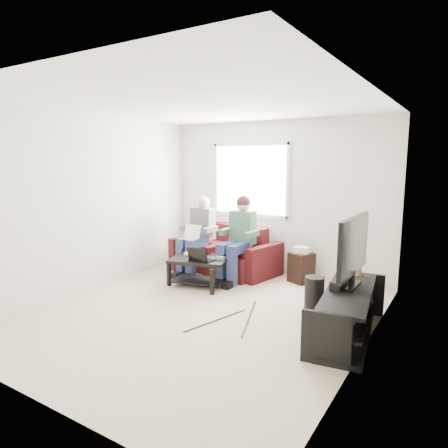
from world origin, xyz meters
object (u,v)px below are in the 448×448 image
Objects in this scene: tv at (353,248)px; end_table at (301,266)px; sofa at (226,255)px; coffee_table at (199,266)px; tv_stand at (348,315)px; subwoofer at (314,298)px.

tv is 1.90× the size of end_table.
sofa reaches higher than end_table.
tv reaches higher than coffee_table.
tv is at bearing -28.98° from sofa.
sofa is at bearing 149.32° from tv_stand.
sofa is at bearing -174.36° from end_table.
tv is (-0.00, 0.10, 0.75)m from tv_stand.
tv is 2.05m from end_table.
end_table is at bearing 5.64° from sofa.
coffee_table is 0.90× the size of tv.
tv is at bearing -11.09° from coffee_table.
coffee_table is 2.00m from subwoofer.
coffee_table is at bearing -86.54° from sofa.
subwoofer is (-0.47, 0.15, -0.72)m from tv.
tv_stand reaches higher than coffee_table.
subwoofer reaches higher than tv_stand.
coffee_table is 1.82× the size of subwoofer.
subwoofer is (2.03, -1.24, -0.03)m from sofa.
sofa is at bearing 148.56° from subwoofer.
tv_stand is (2.45, -0.58, -0.08)m from coffee_table.
end_table is at bearing 39.05° from coffee_table.
end_table reaches higher than tv_stand.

